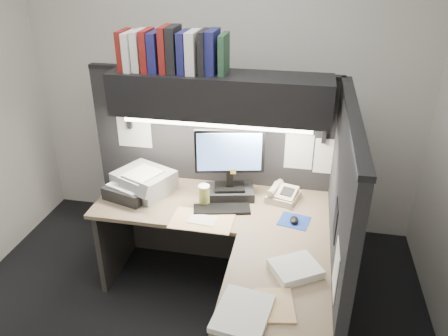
{
  "coord_description": "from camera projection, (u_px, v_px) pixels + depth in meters",
  "views": [
    {
      "loc": [
        0.72,
        -2.13,
        2.41
      ],
      "look_at": [
        0.2,
        0.51,
        1.06
      ],
      "focal_mm": 35.0,
      "sensor_mm": 36.0,
      "label": 1
    }
  ],
  "objects": [
    {
      "name": "pinned_papers",
      "position": [
        256.0,
        168.0,
        3.02
      ],
      "size": [
        1.76,
        1.31,
        0.51
      ],
      "color": "white",
      "rests_on": "partition_back"
    },
    {
      "name": "manila_stack",
      "position": [
        275.0,
        305.0,
        2.29
      ],
      "size": [
        0.24,
        0.28,
        0.01
      ],
      "primitive_type": "cube",
      "rotation": [
        0.0,
        0.0,
        0.19
      ],
      "color": "tan",
      "rests_on": "desk"
    },
    {
      "name": "desk",
      "position": [
        242.0,
        291.0,
        2.8
      ],
      "size": [
        1.7,
        1.53,
        0.73
      ],
      "color": "#877056",
      "rests_on": "floor"
    },
    {
      "name": "open_folder",
      "position": [
        202.0,
        220.0,
        3.01
      ],
      "size": [
        0.43,
        0.28,
        0.01
      ],
      "primitive_type": "cube",
      "rotation": [
        0.0,
        0.0,
        -0.01
      ],
      "color": "tan",
      "rests_on": "desk"
    },
    {
      "name": "mouse",
      "position": [
        294.0,
        220.0,
        2.99
      ],
      "size": [
        0.06,
        0.09,
        0.03
      ],
      "primitive_type": "ellipsoid",
      "rotation": [
        0.0,
        0.0,
        0.04
      ],
      "color": "black",
      "rests_on": "mousepad"
    },
    {
      "name": "binder_row",
      "position": [
        172.0,
        51.0,
        2.96
      ],
      "size": [
        0.74,
        0.26,
        0.31
      ],
      "color": "maroon",
      "rests_on": "overhead_shelf"
    },
    {
      "name": "mousepad",
      "position": [
        294.0,
        221.0,
        3.01
      ],
      "size": [
        0.24,
        0.22,
        0.0
      ],
      "primitive_type": "cube",
      "rotation": [
        0.0,
        0.0,
        -0.2
      ],
      "color": "navy",
      "rests_on": "desk"
    },
    {
      "name": "monitor",
      "position": [
        230.0,
        171.0,
        3.21
      ],
      "size": [
        0.5,
        0.3,
        0.55
      ],
      "rotation": [
        0.0,
        0.0,
        0.22
      ],
      "color": "black",
      "rests_on": "desk"
    },
    {
      "name": "partition_back",
      "position": [
        213.0,
        171.0,
        3.53
      ],
      "size": [
        1.9,
        0.06,
        1.6
      ],
      "primitive_type": "cube",
      "color": "black",
      "rests_on": "floor"
    },
    {
      "name": "task_light_tube",
      "position": [
        216.0,
        125.0,
        2.99
      ],
      "size": [
        1.32,
        0.04,
        0.04
      ],
      "primitive_type": "cylinder",
      "rotation": [
        0.0,
        1.57,
        0.0
      ],
      "color": "white",
      "rests_on": "overhead_shelf"
    },
    {
      "name": "notebook_stack",
      "position": [
        130.0,
        191.0,
        3.29
      ],
      "size": [
        0.38,
        0.35,
        0.1
      ],
      "primitive_type": "cube",
      "rotation": [
        0.0,
        0.0,
        -0.29
      ],
      "color": "black",
      "rests_on": "desk"
    },
    {
      "name": "coffee_cup",
      "position": [
        204.0,
        196.0,
        3.17
      ],
      "size": [
        0.1,
        0.1,
        0.15
      ],
      "primitive_type": "cylinder",
      "rotation": [
        0.0,
        0.0,
        0.35
      ],
      "color": "tan",
      "rests_on": "desk"
    },
    {
      "name": "paper_stack_b",
      "position": [
        243.0,
        313.0,
        2.23
      ],
      "size": [
        0.31,
        0.37,
        0.03
      ],
      "primitive_type": "cube",
      "rotation": [
        0.0,
        0.0,
        -0.14
      ],
      "color": "white",
      "rests_on": "desk"
    },
    {
      "name": "telephone",
      "position": [
        283.0,
        195.0,
        3.25
      ],
      "size": [
        0.27,
        0.27,
        0.09
      ],
      "primitive_type": "cube",
      "rotation": [
        0.0,
        0.0,
        -0.29
      ],
      "color": "#C5B298",
      "rests_on": "desk"
    },
    {
      "name": "printer",
      "position": [
        144.0,
        181.0,
        3.36
      ],
      "size": [
        0.5,
        0.47,
        0.16
      ],
      "primitive_type": "cube",
      "rotation": [
        0.0,
        0.0,
        -0.42
      ],
      "color": "#9C9EA2",
      "rests_on": "desk"
    },
    {
      "name": "floor",
      "position": [
        182.0,
        331.0,
        3.08
      ],
      "size": [
        3.5,
        3.5,
        0.0
      ],
      "primitive_type": "plane",
      "color": "black",
      "rests_on": "ground"
    },
    {
      "name": "partition_right",
      "position": [
        336.0,
        239.0,
        2.71
      ],
      "size": [
        0.06,
        1.5,
        1.6
      ],
      "primitive_type": "cube",
      "color": "black",
      "rests_on": "floor"
    },
    {
      "name": "overhead_shelf",
      "position": [
        220.0,
        95.0,
        3.04
      ],
      "size": [
        1.55,
        0.34,
        0.3
      ],
      "primitive_type": "cube",
      "color": "black",
      "rests_on": "partition_back"
    },
    {
      "name": "keyboard",
      "position": [
        222.0,
        209.0,
        3.13
      ],
      "size": [
        0.43,
        0.23,
        0.02
      ],
      "primitive_type": "cube",
      "rotation": [
        0.0,
        0.0,
        0.23
      ],
      "color": "black",
      "rests_on": "desk"
    },
    {
      "name": "paper_stack_a",
      "position": [
        295.0,
        269.0,
        2.52
      ],
      "size": [
        0.34,
        0.33,
        0.05
      ],
      "primitive_type": "cube",
      "rotation": [
        0.0,
        0.0,
        0.56
      ],
      "color": "white",
      "rests_on": "desk"
    },
    {
      "name": "wall_back",
      "position": [
        223.0,
        85.0,
        3.79
      ],
      "size": [
        3.5,
        0.04,
        2.7
      ],
      "primitive_type": "cube",
      "color": "silver",
      "rests_on": "floor"
    }
  ]
}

